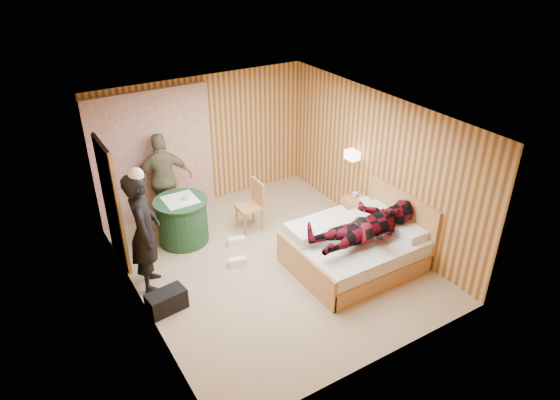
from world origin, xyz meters
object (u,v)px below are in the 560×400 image
chair_near (253,202)px  woman_standing (144,232)px  wall_lamp (352,155)px  bed (355,248)px  round_table (182,220)px  man_on_bed (369,219)px  man_at_table (164,179)px  duffel_bag (167,301)px  chair_far (168,196)px  nightstand (358,214)px

chair_near → woman_standing: (-2.12, -0.64, 0.40)m
wall_lamp → bed: bearing=-124.0°
round_table → man_on_bed: (2.12, -2.31, 0.55)m
man_at_table → man_on_bed: bearing=134.4°
duffel_bag → man_at_table: bearing=61.9°
woman_standing → chair_far: bearing=-11.2°
chair_near → woman_standing: 2.25m
round_table → duffel_bag: 1.82m
wall_lamp → duffel_bag: size_ratio=0.47×
man_on_bed → chair_far: bearing=124.6°
duffel_bag → woman_standing: (0.00, 0.68, 0.79)m
chair_near → man_at_table: (-1.24, 1.02, 0.33)m
round_table → man_at_table: (0.00, 0.77, 0.45)m
bed → wall_lamp: bearing=56.0°
round_table → chair_far: bearing=87.7°
chair_near → woman_standing: woman_standing is taller
wall_lamp → man_on_bed: 1.64m
bed → man_on_bed: man_on_bed is taller
man_at_table → nightstand: bearing=154.8°
woman_standing → man_on_bed: size_ratio=1.06×
man_on_bed → duffel_bag: bearing=166.2°
chair_far → woman_standing: 1.89m
nightstand → woman_standing: woman_standing is taller
round_table → woman_standing: (-0.88, -0.89, 0.53)m
duffel_bag → woman_standing: bearing=82.3°
woman_standing → man_on_bed: (3.00, -1.42, 0.02)m
woman_standing → man_at_table: woman_standing is taller
woman_standing → man_on_bed: 3.31m
wall_lamp → round_table: bearing=162.7°
chair_far → duffel_bag: chair_far is taller
round_table → man_on_bed: man_on_bed is taller
wall_lamp → chair_near: bearing=158.6°
bed → man_at_table: (-2.09, 2.85, 0.56)m
nightstand → round_table: (-2.85, 1.23, 0.12)m
duffel_bag → man_on_bed: size_ratio=0.31×
chair_near → duffel_bag: (-2.12, -1.31, -0.38)m
nightstand → chair_far: 3.44m
duffel_bag → chair_near: bearing=24.4°
wall_lamp → round_table: 3.16m
wall_lamp → woman_standing: size_ratio=0.14×
woman_standing → wall_lamp: bearing=-71.8°
bed → chair_far: 3.48m
round_table → chair_near: chair_near is taller
wall_lamp → chair_far: wall_lamp is taller
chair_far → man_on_bed: man_on_bed is taller
wall_lamp → duffel_bag: bearing=-170.0°
round_table → nightstand: bearing=-23.4°
nightstand → man_at_table: bearing=144.9°
nightstand → woman_standing: bearing=174.7°
nightstand → man_on_bed: (-0.73, -1.07, 0.67)m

